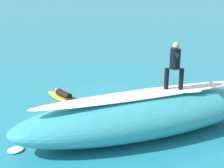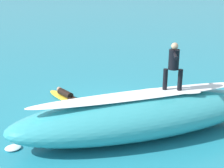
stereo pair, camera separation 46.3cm
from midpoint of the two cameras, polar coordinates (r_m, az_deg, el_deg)
name	(u,v)px [view 1 (the left image)]	position (r m, az deg, el deg)	size (l,w,h in m)	color
ground_plane	(110,111)	(13.01, -1.34, -4.64)	(120.00, 120.00, 0.00)	teal
wave_crest	(143,115)	(11.00, 4.16, -5.35)	(8.74, 2.42, 1.39)	teal
wave_foam_lip	(144,94)	(10.72, 4.26, -1.77)	(7.43, 0.85, 0.08)	white
surfboard_riding	(173,90)	(11.21, 9.38, -1.07)	(1.92, 0.52, 0.07)	silver
surfer_riding	(175,62)	(10.91, 9.65, 3.71)	(0.62, 1.50, 1.61)	black
surfboard_paddling	(64,99)	(14.26, -9.24, -2.50)	(2.43, 0.57, 0.09)	yellow
surfer_paddling	(66,95)	(14.09, -8.99, -1.97)	(1.07, 1.56, 0.31)	black
foam_patch_near	(86,128)	(11.59, -5.60, -7.61)	(0.54, 0.40, 0.09)	white
foam_patch_mid	(16,150)	(10.74, -17.57, -10.81)	(0.51, 0.43, 0.09)	white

